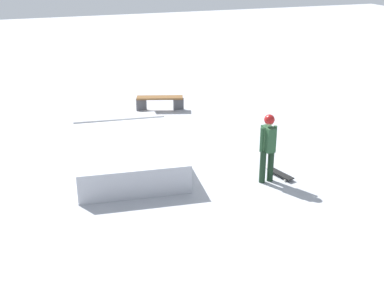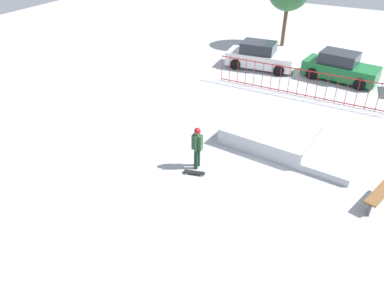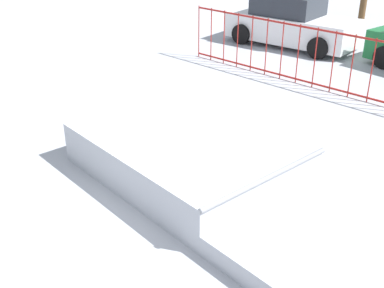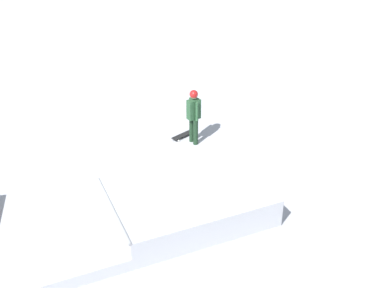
% 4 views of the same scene
% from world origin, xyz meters
% --- Properties ---
extents(ground_plane, '(60.00, 60.00, 0.00)m').
position_xyz_m(ground_plane, '(0.00, 0.00, 0.00)').
color(ground_plane, '#A8AAB2').
extents(skate_ramp, '(5.64, 3.14, 0.74)m').
position_xyz_m(skate_ramp, '(0.20, 0.90, 0.32)').
color(skate_ramp, '#B0B3BB').
rests_on(skate_ramp, ground).
extents(perimeter_fence, '(9.82, 0.20, 1.50)m').
position_xyz_m(perimeter_fence, '(0.00, 6.26, 0.77)').
color(perimeter_fence, maroon).
rests_on(perimeter_fence, ground).
extents(parked_car_white, '(4.22, 2.17, 1.60)m').
position_xyz_m(parked_car_white, '(-3.63, 9.31, 0.72)').
color(parked_car_white, white).
rests_on(parked_car_white, ground).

